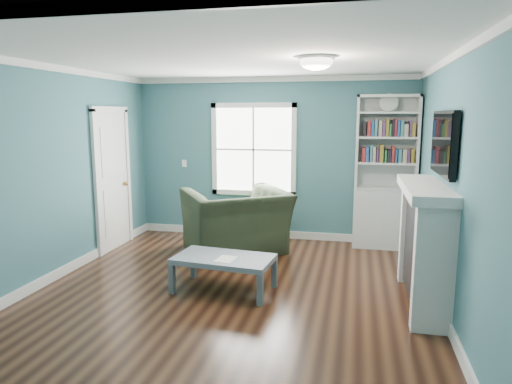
# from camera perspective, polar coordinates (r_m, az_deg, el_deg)

# --- Properties ---
(floor) EXTENTS (5.00, 5.00, 0.00)m
(floor) POSITION_cam_1_polar(r_m,az_deg,el_deg) (5.32, -3.12, -12.56)
(floor) COLOR black
(floor) RESTS_ON ground
(room_walls) EXTENTS (5.00, 5.00, 5.00)m
(room_walls) POSITION_cam_1_polar(r_m,az_deg,el_deg) (4.95, -3.29, 4.66)
(room_walls) COLOR #3A6B79
(room_walls) RESTS_ON ground
(trim) EXTENTS (4.50, 5.00, 2.60)m
(trim) POSITION_cam_1_polar(r_m,az_deg,el_deg) (4.99, -3.25, 0.71)
(trim) COLOR white
(trim) RESTS_ON ground
(window) EXTENTS (1.40, 0.06, 1.50)m
(window) POSITION_cam_1_polar(r_m,az_deg,el_deg) (7.43, -0.31, 5.31)
(window) COLOR white
(window) RESTS_ON room_walls
(bookshelf) EXTENTS (0.90, 0.35, 2.31)m
(bookshelf) POSITION_cam_1_polar(r_m,az_deg,el_deg) (7.14, 15.77, 0.52)
(bookshelf) COLOR silver
(bookshelf) RESTS_ON ground
(fireplace) EXTENTS (0.44, 1.58, 1.30)m
(fireplace) POSITION_cam_1_polar(r_m,az_deg,el_deg) (5.18, 20.34, -6.34)
(fireplace) COLOR black
(fireplace) RESTS_ON ground
(tv) EXTENTS (0.06, 1.10, 0.65)m
(tv) POSITION_cam_1_polar(r_m,az_deg,el_deg) (5.03, 22.43, 5.67)
(tv) COLOR black
(tv) RESTS_ON fireplace
(door) EXTENTS (0.12, 0.98, 2.17)m
(door) POSITION_cam_1_polar(r_m,az_deg,el_deg) (7.16, -17.49, 1.67)
(door) COLOR silver
(door) RESTS_ON ground
(ceiling_fixture) EXTENTS (0.38, 0.38, 0.15)m
(ceiling_fixture) POSITION_cam_1_polar(r_m,az_deg,el_deg) (4.89, 7.54, 15.89)
(ceiling_fixture) COLOR white
(ceiling_fixture) RESTS_ON room_walls
(light_switch) EXTENTS (0.08, 0.01, 0.12)m
(light_switch) POSITION_cam_1_polar(r_m,az_deg,el_deg) (7.81, -8.95, 3.56)
(light_switch) COLOR white
(light_switch) RESTS_ON room_walls
(recliner) EXTENTS (1.68, 1.55, 1.23)m
(recliner) POSITION_cam_1_polar(r_m,az_deg,el_deg) (6.71, -2.52, -2.37)
(recliner) COLOR #212E1C
(recliner) RESTS_ON ground
(coffee_table) EXTENTS (1.17, 0.72, 0.40)m
(coffee_table) POSITION_cam_1_polar(r_m,az_deg,el_deg) (5.30, -4.03, -8.59)
(coffee_table) COLOR #556066
(coffee_table) RESTS_ON ground
(paper_sheet) EXTENTS (0.23, 0.28, 0.00)m
(paper_sheet) POSITION_cam_1_polar(r_m,az_deg,el_deg) (5.19, -3.80, -8.37)
(paper_sheet) COLOR white
(paper_sheet) RESTS_ON coffee_table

